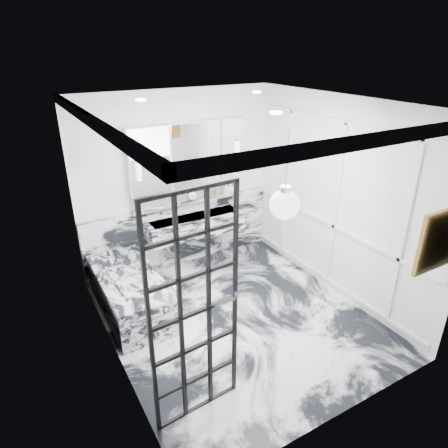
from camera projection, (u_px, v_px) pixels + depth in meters
floor at (238, 318)px, 5.36m from camera, size 3.60×3.60×0.00m
ceiling at (242, 103)px, 4.20m from camera, size 3.60×3.60×0.00m
wall_back at (179, 182)px, 6.20m from camera, size 3.60×0.00×3.60m
wall_front at (352, 300)px, 3.36m from camera, size 3.60×0.00×3.60m
wall_left at (106, 256)px, 4.06m from camera, size 0.00×3.60×3.60m
wall_right at (338, 200)px, 5.51m from camera, size 0.00×3.60×3.60m
marble_clad_back at (182, 233)px, 6.55m from camera, size 3.18×0.05×1.05m
marble_clad_left at (109, 261)px, 4.09m from camera, size 0.02×3.56×2.68m
panel_molding at (336, 207)px, 5.54m from camera, size 0.03×3.40×2.30m
soap_bottle_a at (208, 191)px, 6.42m from camera, size 0.11×0.11×0.21m
soap_bottle_b at (226, 188)px, 6.59m from camera, size 0.10×0.11×0.18m
soap_bottle_c at (231, 188)px, 6.63m from camera, size 0.16×0.16×0.17m
face_pot at (192, 196)px, 6.31m from camera, size 0.14×0.14×0.14m
amber_bottle at (215, 193)px, 6.51m from camera, size 0.04×0.04×0.10m
flower_vase at (172, 296)px, 4.79m from camera, size 0.09×0.09×0.12m
crittall_door at (195, 313)px, 3.58m from camera, size 0.88×0.10×2.34m
artwork at (441, 239)px, 3.81m from camera, size 0.53×0.05×0.53m
pendant_light at (284, 205)px, 3.48m from camera, size 0.26×0.26×0.26m
trough_sink at (195, 225)px, 6.36m from camera, size 1.60×0.45×0.30m
ledge at (190, 202)px, 6.34m from camera, size 1.90×0.14×0.04m
subway_tile at (188, 193)px, 6.34m from camera, size 1.90×0.03×0.23m
mirror_cabinet at (188, 155)px, 6.04m from camera, size 1.90×0.16×1.00m
sconce_left at (139, 167)px, 5.61m from camera, size 0.07×0.07×0.40m
sconce_right at (238, 153)px, 6.35m from camera, size 0.07×0.07×0.40m
bathtub at (130, 293)px, 5.42m from camera, size 0.75×1.65×0.55m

